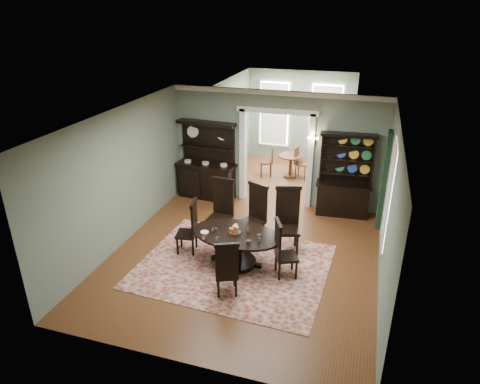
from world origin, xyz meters
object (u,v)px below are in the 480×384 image
object	(u,v)px
dining_table	(236,243)
welsh_dresser	(344,186)
parlor_table	(291,163)
sideboard	(207,172)

from	to	relation	value
dining_table	welsh_dresser	world-z (taller)	welsh_dresser
dining_table	parlor_table	size ratio (longest dim) A/B	2.57
dining_table	sideboard	distance (m)	3.49
dining_table	welsh_dresser	xyz separation A→B (m)	(1.87, 3.00, 0.26)
sideboard	dining_table	bearing A→B (deg)	-54.91
welsh_dresser	parlor_table	xyz separation A→B (m)	(-1.74, 2.13, -0.31)
parlor_table	sideboard	bearing A→B (deg)	-131.73
dining_table	welsh_dresser	distance (m)	3.54
parlor_table	welsh_dresser	bearing A→B (deg)	-50.63
sideboard	parlor_table	xyz separation A→B (m)	(1.91, 2.14, -0.28)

